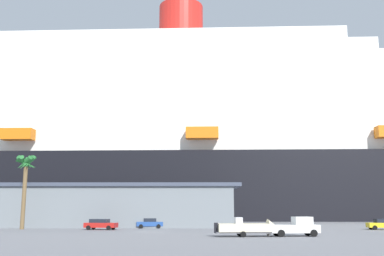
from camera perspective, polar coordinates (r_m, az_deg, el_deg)
The scene contains 9 objects.
ground_plane at distance 92.61m, azimuth -2.33°, elevation -12.13°, with size 600.00×600.00×0.00m, color gray.
cruise_ship at distance 130.31m, azimuth 10.10°, elevation -2.68°, with size 239.91×45.73×70.78m.
terminal_building at distance 88.03m, azimuth -16.56°, elevation -9.44°, with size 67.06×28.02×7.27m.
pickup_truck at distance 53.69m, azimuth 13.09°, elevation -12.17°, with size 5.86×3.01×2.20m.
small_boat_on_trailer at distance 52.27m, azimuth 7.42°, elevation -12.50°, with size 8.28×3.14×2.15m.
palm_tree at distance 74.76m, azimuth -20.41°, elevation -5.04°, with size 3.31×3.28×11.39m.
parked_car_blue_suv at distance 73.86m, azimuth -5.33°, elevation -11.94°, with size 4.42×2.52×1.58m.
parked_car_yellow_taxi at distance 74.26m, azimuth 23.11°, elevation -11.18°, with size 4.44×2.11×1.58m.
parked_car_red_hatchback at distance 69.72m, azimuth -11.55°, elevation -11.89°, with size 4.96×2.53×1.58m.
Camera 1 is at (10.45, -61.96, 3.13)m, focal length 41.91 mm.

